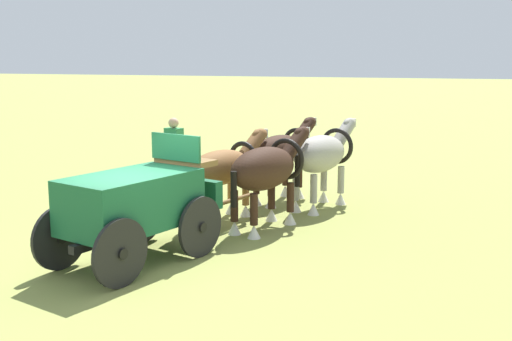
{
  "coord_description": "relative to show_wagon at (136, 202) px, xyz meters",
  "views": [
    {
      "loc": [
        -10.64,
        -6.26,
        4.03
      ],
      "look_at": [
        4.23,
        -1.1,
        1.2
      ],
      "focal_mm": 44.91,
      "sensor_mm": 36.0,
      "label": 1
    }
  ],
  "objects": [
    {
      "name": "draft_horse_rear_off",
      "position": [
        3.2,
        -1.63,
        0.2
      ],
      "size": [
        3.13,
        1.57,
        2.27
      ],
      "color": "#331E14",
      "rests_on": "ground"
    },
    {
      "name": "show_wagon",
      "position": [
        0.0,
        0.0,
        0.0
      ],
      "size": [
        5.67,
        2.63,
        2.73
      ],
      "color": "#195B38",
      "rests_on": "ground"
    },
    {
      "name": "draft_horse_lead_near",
      "position": [
        6.08,
        -1.12,
        0.17
      ],
      "size": [
        3.03,
        1.42,
        2.25
      ],
      "color": "#331E14",
      "rests_on": "ground"
    },
    {
      "name": "draft_horse_rear_near",
      "position": [
        3.59,
        -0.39,
        0.09
      ],
      "size": [
        3.11,
        1.43,
        2.14
      ],
      "color": "brown",
      "rests_on": "ground"
    },
    {
      "name": "draft_horse_lead_off",
      "position": [
        5.7,
        -2.36,
        0.22
      ],
      "size": [
        3.08,
        1.53,
        2.29
      ],
      "color": "#9E998E",
      "rests_on": "ground"
    },
    {
      "name": "ground_plane",
      "position": [
        -0.14,
        0.04,
        -1.2
      ],
      "size": [
        220.0,
        220.0,
        0.0
      ],
      "primitive_type": "plane",
      "color": "olive"
    }
  ]
}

